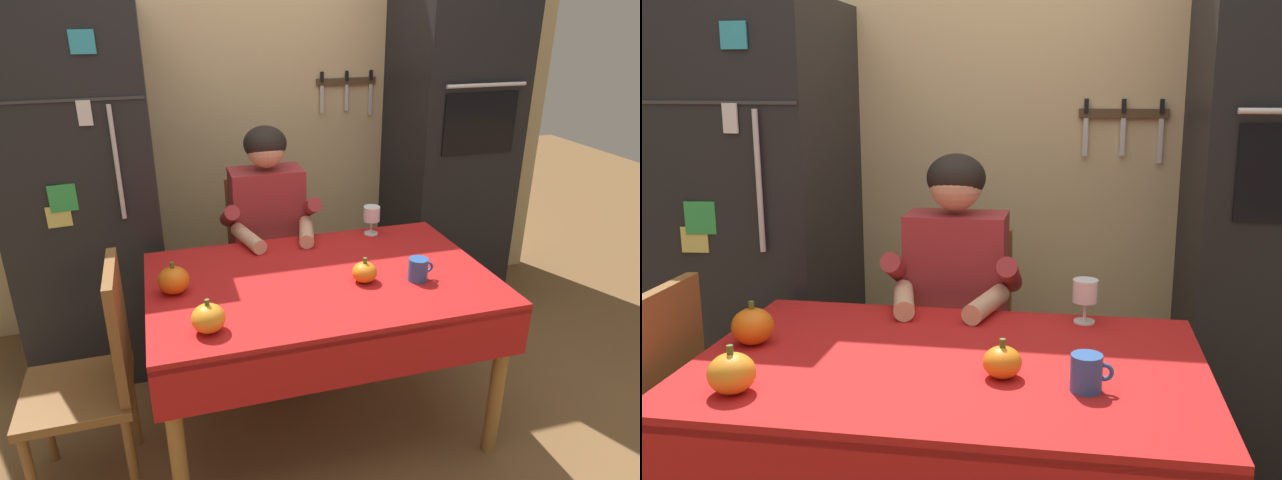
# 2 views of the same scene
# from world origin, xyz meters

# --- Properties ---
(ground_plane) EXTENTS (10.00, 10.00, 0.00)m
(ground_plane) POSITION_xyz_m (0.00, 0.00, 0.00)
(ground_plane) COLOR brown
(ground_plane) RESTS_ON ground
(back_wall_assembly) EXTENTS (3.70, 0.13, 2.60)m
(back_wall_assembly) POSITION_xyz_m (0.05, 1.35, 1.30)
(back_wall_assembly) COLOR #D1B784
(back_wall_assembly) RESTS_ON ground
(refrigerator) EXTENTS (0.68, 0.71, 1.80)m
(refrigerator) POSITION_xyz_m (-0.95, 0.96, 0.90)
(refrigerator) COLOR black
(refrigerator) RESTS_ON ground
(wall_oven) EXTENTS (0.60, 0.64, 2.10)m
(wall_oven) POSITION_xyz_m (1.05, 1.00, 1.05)
(wall_oven) COLOR black
(wall_oven) RESTS_ON ground
(dining_table) EXTENTS (1.40, 0.90, 0.74)m
(dining_table) POSITION_xyz_m (0.00, 0.08, 0.66)
(dining_table) COLOR #9E6B33
(dining_table) RESTS_ON ground
(chair_behind_person) EXTENTS (0.40, 0.40, 0.93)m
(chair_behind_person) POSITION_xyz_m (-0.09, 0.87, 0.51)
(chair_behind_person) COLOR brown
(chair_behind_person) RESTS_ON ground
(seated_person) EXTENTS (0.47, 0.55, 1.25)m
(seated_person) POSITION_xyz_m (-0.09, 0.68, 0.74)
(seated_person) COLOR #38384C
(seated_person) RESTS_ON ground
(chair_left_side) EXTENTS (0.40, 0.40, 0.93)m
(chair_left_side) POSITION_xyz_m (-0.90, 0.01, 0.51)
(chair_left_side) COLOR brown
(chair_left_side) RESTS_ON ground
(coffee_mug) EXTENTS (0.11, 0.08, 0.09)m
(coffee_mug) POSITION_xyz_m (0.37, -0.04, 0.79)
(coffee_mug) COLOR #2D569E
(coffee_mug) RESTS_ON dining_table
(wine_glass) EXTENTS (0.08, 0.08, 0.14)m
(wine_glass) POSITION_xyz_m (0.37, 0.48, 0.84)
(wine_glass) COLOR white
(wine_glass) RESTS_ON dining_table
(pumpkin_large) EXTENTS (0.12, 0.12, 0.13)m
(pumpkin_large) POSITION_xyz_m (-0.59, 0.13, 0.79)
(pumpkin_large) COLOR orange
(pumpkin_large) RESTS_ON dining_table
(pumpkin_medium) EXTENTS (0.10, 0.10, 0.11)m
(pumpkin_medium) POSITION_xyz_m (0.16, 0.01, 0.78)
(pumpkin_medium) COLOR orange
(pumpkin_medium) RESTS_ON dining_table
(pumpkin_small) EXTENTS (0.12, 0.12, 0.12)m
(pumpkin_small) POSITION_xyz_m (-0.49, -0.19, 0.79)
(pumpkin_small) COLOR orange
(pumpkin_small) RESTS_ON dining_table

